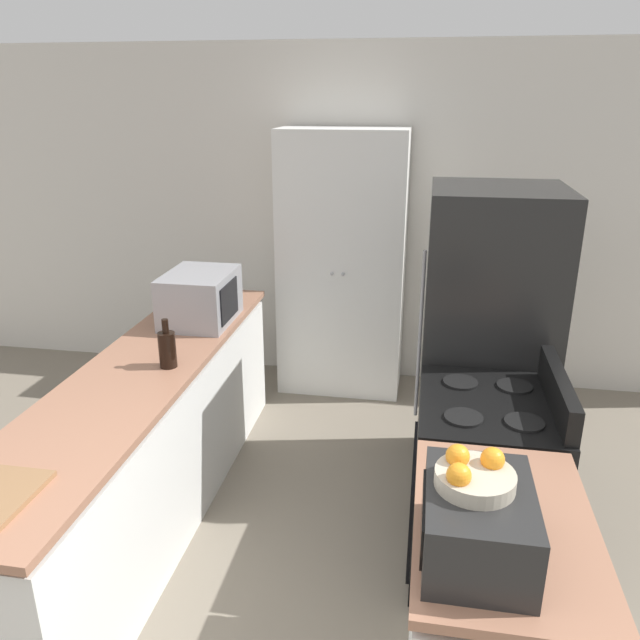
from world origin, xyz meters
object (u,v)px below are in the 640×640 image
at_px(stove, 482,483).
at_px(fruit_bowl, 473,474).
at_px(microwave, 200,297).
at_px(wine_bottle, 167,349).
at_px(toaster_oven, 477,523).
at_px(pantry_cabinet, 342,265).
at_px(refrigerator, 486,342).

height_order(stove, fruit_bowl, fruit_bowl).
distance_m(stove, microwave, 1.96).
distance_m(wine_bottle, toaster_oven, 1.89).
distance_m(stove, fruit_bowl, 1.25).
bearing_deg(fruit_bowl, microwave, 130.08).
height_order(pantry_cabinet, wine_bottle, pantry_cabinet).
relative_size(microwave, fruit_bowl, 2.10).
xyz_separation_m(microwave, fruit_bowl, (1.53, -1.82, 0.11)).
height_order(refrigerator, toaster_oven, refrigerator).
distance_m(refrigerator, fruit_bowl, 1.83).
height_order(stove, toaster_oven, toaster_oven).
distance_m(pantry_cabinet, wine_bottle, 1.90).
bearing_deg(microwave, fruit_bowl, -49.92).
bearing_deg(refrigerator, stove, -92.77).
bearing_deg(refrigerator, toaster_oven, -95.30).
bearing_deg(stove, fruit_bowl, -98.63).
height_order(wine_bottle, toaster_oven, wine_bottle).
bearing_deg(wine_bottle, pantry_cabinet, 69.66).
height_order(refrigerator, wine_bottle, refrigerator).
relative_size(refrigerator, wine_bottle, 6.77).
height_order(pantry_cabinet, microwave, pantry_cabinet).
bearing_deg(refrigerator, fruit_bowl, -96.09).
height_order(microwave, wine_bottle, microwave).
bearing_deg(pantry_cabinet, microwave, -123.56).
bearing_deg(toaster_oven, stove, 82.80).
distance_m(pantry_cabinet, fruit_bowl, 3.03).
xyz_separation_m(refrigerator, fruit_bowl, (-0.19, -1.80, 0.28)).
xyz_separation_m(stove, fruit_bowl, (-0.15, -1.02, 0.71)).
distance_m(refrigerator, microwave, 1.73).
bearing_deg(pantry_cabinet, refrigerator, -48.22).
relative_size(refrigerator, microwave, 3.50).
bearing_deg(toaster_oven, fruit_bowl, 133.47).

